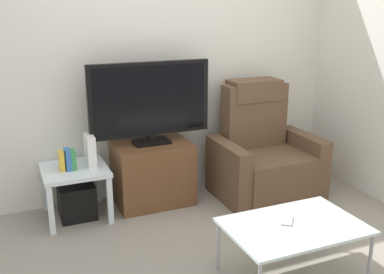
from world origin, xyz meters
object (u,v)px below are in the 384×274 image
Objects in this scene: side_table at (75,176)px; cell_phone at (287,220)px; book_leftmost at (62,161)px; television at (150,101)px; coffee_table at (294,228)px; subwoofer_box at (77,201)px; book_rightmost at (73,160)px; tv_stand at (153,173)px; game_console at (90,150)px; recliner_armchair at (263,156)px; book_middle at (68,159)px.

cell_phone is (1.17, -1.43, 0.02)m from side_table.
side_table is at bearing 11.31° from book_leftmost.
coffee_table is at bearing -72.51° from television.
book_rightmost is at bearing -107.22° from subwoofer_box.
tv_stand reaches higher than side_table.
book_rightmost is 1.09× the size of cell_phone.
side_table is 0.18m from book_leftmost.
coffee_table is (1.04, -1.50, -0.22)m from game_console.
game_console is at bearing -178.83° from tv_stand.
recliner_armchair is (1.07, -0.20, -0.59)m from television.
subwoofer_box is at bearing -178.26° from tv_stand.
book_middle is at bearing 169.90° from cell_phone.
television is 0.83m from book_rightmost.
tv_stand is at bearing 1.74° from side_table.
cell_phone reaches higher than subwoofer_box.
cell_phone is at bearing 102.03° from coffee_table.
television is at bearing 107.49° from coffee_table.
recliner_armchair is (1.07, -0.18, 0.08)m from tv_stand.
subwoofer_box is 0.46m from game_console.
side_table is 1.80× the size of subwoofer_box.
tv_stand is at bearing 1.74° from subwoofer_box.
recliner_armchair reaches higher than cell_phone.
book_leftmost is 0.25m from game_console.
subwoofer_box is at bearing 72.78° from book_rightmost.
side_table is 0.17m from book_middle.
book_middle reaches higher than tv_stand.
television is 6.65× the size of book_leftmost.
subwoofer_box is 1.91m from coffee_table.
game_console is at bearing -176.89° from television.
recliner_armchair is at bearing -4.18° from book_leftmost.
side_table reaches higher than coffee_table.
book_middle reaches higher than side_table.
game_console is 0.30× the size of coffee_table.
side_table is 0.25m from game_console.
side_table is (-0.70, -0.04, -0.58)m from television.
television is 0.91m from book_leftmost.
tv_stand is 0.84m from book_leftmost.
recliner_armchair is 1.45m from coffee_table.
game_console is at bearing 8.83° from book_middle.
game_console reaches higher than subwoofer_box.
game_console reaches higher than side_table.
recliner_armchair reaches higher than book_leftmost.
game_console is (-1.63, 0.17, 0.21)m from recliner_armchair.
subwoofer_box is 0.33× the size of coffee_table.
book_middle is 0.20m from game_console.
side_table is at bearing 169.92° from recliner_armchair.
subwoofer_box is at bearing 169.92° from recliner_armchair.
book_rightmost is (-0.01, -0.02, 0.39)m from subwoofer_box.
recliner_armchair is at bearing 103.65° from cell_phone.
game_console is at bearing 11.22° from book_rightmost.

